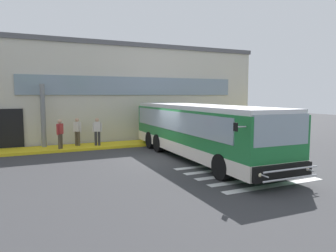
{
  "coord_description": "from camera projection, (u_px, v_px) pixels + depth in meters",
  "views": [
    {
      "loc": [
        -5.99,
        -14.2,
        3.18
      ],
      "look_at": [
        1.15,
        1.23,
        1.5
      ],
      "focal_mm": 33.33,
      "sensor_mm": 36.0,
      "label": 1
    }
  ],
  "objects": [
    {
      "name": "entry_support_column",
      "position": [
        43.0,
        116.0,
        18.23
      ],
      "size": [
        0.28,
        0.28,
        3.69
      ],
      "primitive_type": "cylinder",
      "color": "slate",
      "rests_on": "boarding_curb"
    },
    {
      "name": "bay_paint_stripes",
      "position": [
        243.0,
        174.0,
        12.68
      ],
      "size": [
        4.4,
        3.96,
        0.01
      ],
      "color": "silver",
      "rests_on": "ground"
    },
    {
      "name": "terminal_building",
      "position": [
        95.0,
        93.0,
        25.51
      ],
      "size": [
        22.71,
        13.8,
        6.71
      ],
      "color": "beige",
      "rests_on": "ground"
    },
    {
      "name": "bus_main_foreground",
      "position": [
        199.0,
        132.0,
        15.59
      ],
      "size": [
        3.29,
        11.97,
        2.7
      ],
      "color": "#1E7238",
      "rests_on": "ground"
    },
    {
      "name": "passenger_at_curb_edge",
      "position": [
        97.0,
        130.0,
        18.8
      ],
      "size": [
        0.56,
        0.33,
        1.68
      ],
      "color": "#2D2D33",
      "rests_on": "boarding_curb"
    },
    {
      "name": "boarding_curb",
      "position": [
        128.0,
        144.0,
        19.97
      ],
      "size": [
        24.91,
        2.0,
        0.15
      ],
      "primitive_type": "cube",
      "color": "yellow",
      "rests_on": "ground"
    },
    {
      "name": "ground_plane",
      "position": [
        158.0,
        159.0,
        15.64
      ],
      "size": [
        80.0,
        90.0,
        0.02
      ],
      "primitive_type": "cube",
      "color": "#353538",
      "rests_on": "ground"
    },
    {
      "name": "passenger_by_doorway",
      "position": [
        77.0,
        130.0,
        18.77
      ],
      "size": [
        0.42,
        0.47,
        1.68
      ],
      "color": "#4C4233",
      "rests_on": "boarding_curb"
    },
    {
      "name": "passenger_near_column",
      "position": [
        60.0,
        133.0,
        17.63
      ],
      "size": [
        0.4,
        0.5,
        1.68
      ],
      "color": "#4C4233",
      "rests_on": "boarding_curb"
    }
  ]
}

